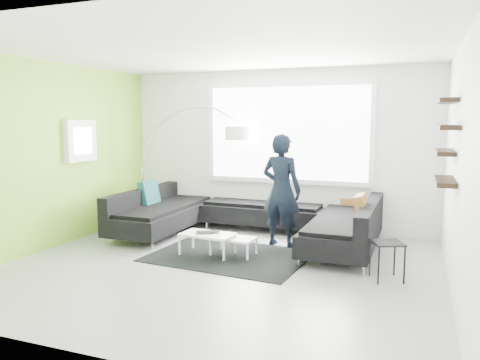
# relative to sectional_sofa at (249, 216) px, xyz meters

# --- Properties ---
(ground) EXTENTS (5.50, 5.50, 0.00)m
(ground) POSITION_rel_sectional_sofa_xyz_m (0.18, -1.55, -0.38)
(ground) COLOR gray
(ground) RESTS_ON ground
(room_shell) EXTENTS (5.54, 5.04, 2.82)m
(room_shell) POSITION_rel_sectional_sofa_xyz_m (0.22, -1.34, 1.43)
(room_shell) COLOR white
(room_shell) RESTS_ON ground
(sectional_sofa) EXTENTS (4.05, 2.52, 0.87)m
(sectional_sofa) POSITION_rel_sectional_sofa_xyz_m (0.00, 0.00, 0.00)
(sectional_sofa) COLOR black
(sectional_sofa) RESTS_ON ground
(rug) EXTENTS (2.29, 1.74, 0.01)m
(rug) POSITION_rel_sectional_sofa_xyz_m (0.07, -1.02, -0.38)
(rug) COLOR black
(rug) RESTS_ON ground
(coffee_table) EXTENTS (0.99, 0.62, 0.32)m
(coffee_table) POSITION_rel_sectional_sofa_xyz_m (-0.07, -1.02, -0.23)
(coffee_table) COLOR silver
(coffee_table) RESTS_ON ground
(arc_lamp) EXTENTS (2.13, 1.08, 2.17)m
(arc_lamp) POSITION_rel_sectional_sofa_xyz_m (-2.13, 0.20, 0.70)
(arc_lamp) COLOR white
(arc_lamp) RESTS_ON ground
(side_table) EXTENTS (0.45, 0.45, 0.47)m
(side_table) POSITION_rel_sectional_sofa_xyz_m (2.23, -1.26, -0.15)
(side_table) COLOR black
(side_table) RESTS_ON ground
(person) EXTENTS (0.77, 0.63, 1.73)m
(person) POSITION_rel_sectional_sofa_xyz_m (0.60, -0.20, 0.48)
(person) COLOR black
(person) RESTS_ON ground
(laptop) EXTENTS (0.51, 0.49, 0.03)m
(laptop) POSITION_rel_sectional_sofa_xyz_m (-0.22, -1.09, -0.05)
(laptop) COLOR black
(laptop) RESTS_ON coffee_table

